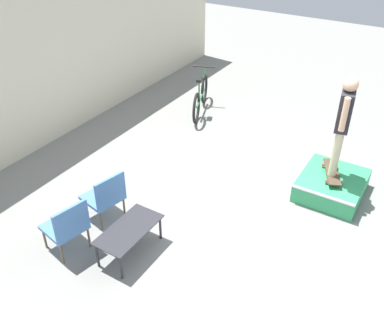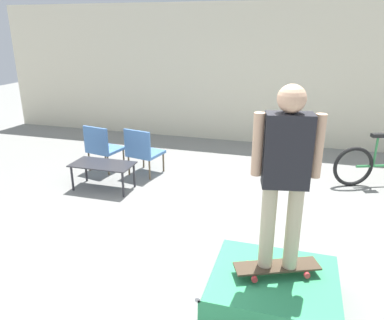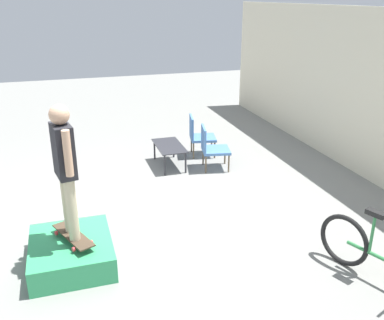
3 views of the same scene
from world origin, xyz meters
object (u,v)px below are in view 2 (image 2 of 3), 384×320
(skate_ramp_box, at_px, (272,291))
(coffee_table, at_px, (103,167))
(person_skater, at_px, (286,167))
(patio_chair_right, at_px, (143,150))
(skateboard_on_ramp, at_px, (277,266))
(patio_chair_left, at_px, (102,146))

(skate_ramp_box, distance_m, coffee_table, 3.48)
(coffee_table, bearing_deg, person_skater, -34.38)
(person_skater, height_order, patio_chair_right, person_skater)
(patio_chair_right, bearing_deg, skate_ramp_box, 143.86)
(skateboard_on_ramp, relative_size, patio_chair_right, 0.94)
(person_skater, xyz_separation_m, patio_chair_right, (-2.49, 2.70, -0.92))
(coffee_table, bearing_deg, skateboard_on_ramp, -34.38)
(person_skater, height_order, coffee_table, person_skater)
(skateboard_on_ramp, height_order, coffee_table, coffee_table)
(skateboard_on_ramp, distance_m, person_skater, 0.97)
(skateboard_on_ramp, height_order, person_skater, person_skater)
(skateboard_on_ramp, distance_m, patio_chair_right, 3.67)
(skate_ramp_box, xyz_separation_m, patio_chair_left, (-3.25, 2.74, 0.30))
(skate_ramp_box, height_order, patio_chair_left, patio_chair_left)
(patio_chair_left, relative_size, patio_chair_right, 1.00)
(skate_ramp_box, relative_size, patio_chair_left, 1.40)
(coffee_table, bearing_deg, patio_chair_right, 63.11)
(person_skater, relative_size, coffee_table, 1.66)
(skateboard_on_ramp, xyz_separation_m, patio_chair_right, (-2.49, 2.70, 0.05))
(skateboard_on_ramp, bearing_deg, person_skater, 0.00)
(person_skater, distance_m, coffee_table, 3.61)
(person_skater, distance_m, patio_chair_right, 3.79)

